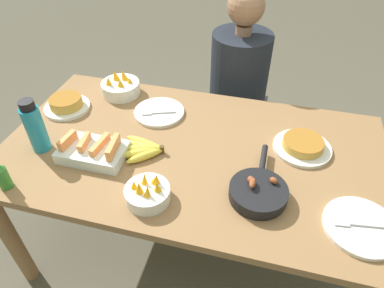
{
  "coord_description": "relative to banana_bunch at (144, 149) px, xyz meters",
  "views": [
    {
      "loc": [
        0.28,
        -1.07,
        1.71
      ],
      "look_at": [
        0.0,
        0.0,
        0.75
      ],
      "focal_mm": 32.0,
      "sensor_mm": 36.0,
      "label": 1
    }
  ],
  "objects": [
    {
      "name": "empty_plate_far_left",
      "position": [
        0.86,
        -0.18,
        -0.01
      ],
      "size": [
        0.26,
        0.26,
        0.02
      ],
      "color": "silver",
      "rests_on": "dining_table"
    },
    {
      "name": "fruit_bowl_mango",
      "position": [
        0.11,
        -0.24,
        0.02
      ],
      "size": [
        0.17,
        0.17,
        0.11
      ],
      "color": "silver",
      "rests_on": "dining_table"
    },
    {
      "name": "frittata_plate_side",
      "position": [
        0.65,
        0.19,
        0.0
      ],
      "size": [
        0.25,
        0.25,
        0.05
      ],
      "color": "silver",
      "rests_on": "dining_table"
    },
    {
      "name": "melon_tray",
      "position": [
        -0.19,
        -0.08,
        0.01
      ],
      "size": [
        0.27,
        0.17,
        0.1
      ],
      "color": "silver",
      "rests_on": "dining_table"
    },
    {
      "name": "banana_bunch",
      "position": [
        0.0,
        0.0,
        0.0
      ],
      "size": [
        0.2,
        0.18,
        0.04
      ],
      "color": "gold",
      "rests_on": "dining_table"
    },
    {
      "name": "ground_plane",
      "position": [
        0.19,
        0.07,
        -0.74
      ],
      "size": [
        14.0,
        14.0,
        0.0
      ],
      "primitive_type": "plane",
      "color": "#565142"
    },
    {
      "name": "empty_plate_near_front",
      "position": [
        -0.03,
        0.29,
        -0.01
      ],
      "size": [
        0.25,
        0.25,
        0.02
      ],
      "color": "silver",
      "rests_on": "dining_table"
    },
    {
      "name": "hot_sauce_bottle",
      "position": [
        -0.44,
        -0.32,
        0.05
      ],
      "size": [
        0.05,
        0.05,
        0.15
      ],
      "color": "#337F2D",
      "rests_on": "dining_table"
    },
    {
      "name": "skillet",
      "position": [
        0.5,
        -0.12,
        0.01
      ],
      "size": [
        0.22,
        0.37,
        0.08
      ],
      "rotation": [
        0.0,
        0.0,
        1.57
      ],
      "color": "black",
      "rests_on": "dining_table"
    },
    {
      "name": "person_figure",
      "position": [
        0.29,
        0.81,
        -0.25
      ],
      "size": [
        0.38,
        0.38,
        1.19
      ],
      "color": "black",
      "rests_on": "ground_plane"
    },
    {
      "name": "dining_table",
      "position": [
        0.19,
        0.07,
        -0.11
      ],
      "size": [
        1.66,
        0.92,
        0.72
      ],
      "color": "olive",
      "rests_on": "ground_plane"
    },
    {
      "name": "water_bottle",
      "position": [
        -0.44,
        -0.08,
        0.1
      ],
      "size": [
        0.08,
        0.08,
        0.24
      ],
      "color": "teal",
      "rests_on": "dining_table"
    },
    {
      "name": "frittata_plate_center",
      "position": [
        -0.49,
        0.21,
        0.01
      ],
      "size": [
        0.22,
        0.22,
        0.06
      ],
      "color": "silver",
      "rests_on": "dining_table"
    },
    {
      "name": "fruit_bowl_citrus",
      "position": [
        -0.28,
        0.41,
        0.02
      ],
      "size": [
        0.2,
        0.2,
        0.12
      ],
      "color": "silver",
      "rests_on": "dining_table"
    }
  ]
}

